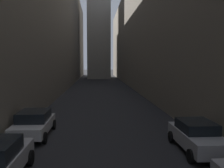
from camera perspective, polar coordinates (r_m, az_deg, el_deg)
The scene contains 5 objects.
ground_plane at distance 38.24m, azimuth -2.53°, elevation -1.88°, with size 264.00×264.00×0.00m, color #232326.
building_block_left at distance 42.56m, azimuth -21.63°, elevation 13.72°, with size 15.92×108.00×22.58m, color #60594F.
building_block_right at distance 41.98m, azimuth 12.79°, elevation 12.37°, with size 10.80×108.00×20.12m, color #756B5B.
parked_car_left_far at distance 16.15m, azimuth -17.19°, elevation -8.40°, with size 2.06×4.41×1.53m.
parked_car_right_far at distance 13.58m, azimuth 18.59°, elevation -10.99°, with size 1.94×4.34×1.51m.
Camera 1 is at (-0.58, 10.02, 4.41)m, focal length 40.58 mm.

